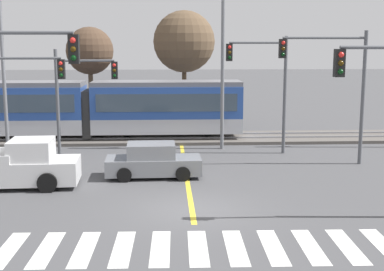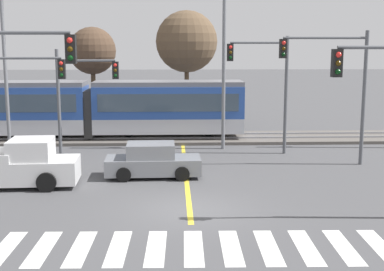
% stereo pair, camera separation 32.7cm
% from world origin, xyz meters
% --- Properties ---
extents(ground_plane, '(200.00, 200.00, 0.00)m').
position_xyz_m(ground_plane, '(0.00, 0.00, 0.00)').
color(ground_plane, '#474749').
extents(track_bed, '(120.00, 4.00, 0.18)m').
position_xyz_m(track_bed, '(0.00, 14.03, 0.09)').
color(track_bed, '#56514C').
rests_on(track_bed, ground).
extents(rail_near, '(120.00, 0.08, 0.10)m').
position_xyz_m(rail_near, '(0.00, 13.31, 0.23)').
color(rail_near, '#939399').
rests_on(rail_near, track_bed).
extents(rail_far, '(120.00, 0.08, 0.10)m').
position_xyz_m(rail_far, '(0.00, 14.75, 0.23)').
color(rail_far, '#939399').
rests_on(rail_far, track_bed).
extents(light_rail_tram, '(18.50, 2.64, 3.43)m').
position_xyz_m(light_rail_tram, '(-5.58, 14.03, 2.05)').
color(light_rail_tram, '#B7BAC1').
rests_on(light_rail_tram, track_bed).
extents(crosswalk_stripe_0, '(0.62, 2.81, 0.01)m').
position_xyz_m(crosswalk_stripe_0, '(-5.50, -3.50, 0.00)').
color(crosswalk_stripe_0, silver).
rests_on(crosswalk_stripe_0, ground).
extents(crosswalk_stripe_1, '(0.62, 2.81, 0.01)m').
position_xyz_m(crosswalk_stripe_1, '(-4.40, -3.52, 0.00)').
color(crosswalk_stripe_1, silver).
rests_on(crosswalk_stripe_1, ground).
extents(crosswalk_stripe_2, '(0.62, 2.81, 0.01)m').
position_xyz_m(crosswalk_stripe_2, '(-3.30, -3.54, 0.00)').
color(crosswalk_stripe_2, silver).
rests_on(crosswalk_stripe_2, ground).
extents(crosswalk_stripe_3, '(0.62, 2.81, 0.01)m').
position_xyz_m(crosswalk_stripe_3, '(-2.20, -3.57, 0.00)').
color(crosswalk_stripe_3, silver).
rests_on(crosswalk_stripe_3, ground).
extents(crosswalk_stripe_4, '(0.62, 2.81, 0.01)m').
position_xyz_m(crosswalk_stripe_4, '(-1.10, -3.59, 0.00)').
color(crosswalk_stripe_4, silver).
rests_on(crosswalk_stripe_4, ground).
extents(crosswalk_stripe_5, '(0.62, 2.81, 0.01)m').
position_xyz_m(crosswalk_stripe_5, '(0.00, -3.61, 0.00)').
color(crosswalk_stripe_5, silver).
rests_on(crosswalk_stripe_5, ground).
extents(crosswalk_stripe_6, '(0.62, 2.81, 0.01)m').
position_xyz_m(crosswalk_stripe_6, '(1.10, -3.64, 0.00)').
color(crosswalk_stripe_6, silver).
rests_on(crosswalk_stripe_6, ground).
extents(crosswalk_stripe_7, '(0.62, 2.81, 0.01)m').
position_xyz_m(crosswalk_stripe_7, '(2.20, -3.66, 0.00)').
color(crosswalk_stripe_7, silver).
rests_on(crosswalk_stripe_7, ground).
extents(crosswalk_stripe_8, '(0.62, 2.81, 0.01)m').
position_xyz_m(crosswalk_stripe_8, '(3.30, -3.68, 0.00)').
color(crosswalk_stripe_8, silver).
rests_on(crosswalk_stripe_8, ground).
extents(crosswalk_stripe_9, '(0.62, 2.81, 0.01)m').
position_xyz_m(crosswalk_stripe_9, '(4.40, -3.71, 0.00)').
color(crosswalk_stripe_9, silver).
rests_on(crosswalk_stripe_9, ground).
extents(crosswalk_stripe_10, '(0.62, 2.81, 0.01)m').
position_xyz_m(crosswalk_stripe_10, '(5.50, -3.73, 0.00)').
color(crosswalk_stripe_10, silver).
rests_on(crosswalk_stripe_10, ground).
extents(lane_centre_line, '(0.20, 13.65, 0.01)m').
position_xyz_m(lane_centre_line, '(0.00, 5.21, 0.00)').
color(lane_centre_line, gold).
rests_on(lane_centre_line, ground).
extents(sedan_crossing, '(4.24, 1.99, 1.52)m').
position_xyz_m(sedan_crossing, '(-1.49, 4.86, 0.70)').
color(sedan_crossing, gray).
rests_on(sedan_crossing, ground).
extents(pickup_truck, '(5.48, 2.41, 1.98)m').
position_xyz_m(pickup_truck, '(-7.14, 3.46, 0.84)').
color(pickup_truck, silver).
rests_on(pickup_truck, ground).
extents(traffic_light_mid_left, '(4.25, 0.38, 5.70)m').
position_xyz_m(traffic_light_mid_left, '(-8.19, 6.53, 3.79)').
color(traffic_light_mid_left, '#515459').
rests_on(traffic_light_mid_left, ground).
extents(traffic_light_far_left, '(3.25, 0.38, 5.58)m').
position_xyz_m(traffic_light_far_left, '(-5.43, 9.63, 3.60)').
color(traffic_light_far_left, '#515459').
rests_on(traffic_light_far_left, ground).
extents(traffic_light_far_right, '(3.25, 0.38, 6.25)m').
position_xyz_m(traffic_light_far_right, '(4.39, 9.67, 4.12)').
color(traffic_light_far_right, '#515459').
rests_on(traffic_light_far_right, ground).
extents(traffic_light_mid_right, '(4.25, 0.38, 6.48)m').
position_xyz_m(traffic_light_mid_right, '(7.25, 6.92, 4.34)').
color(traffic_light_mid_right, '#515459').
rests_on(traffic_light_mid_right, ground).
extents(street_lamp_west, '(2.54, 0.28, 8.82)m').
position_xyz_m(street_lamp_west, '(-9.44, 11.19, 5.03)').
color(street_lamp_west, slate).
rests_on(street_lamp_west, ground).
extents(street_lamp_centre, '(2.56, 0.28, 9.96)m').
position_xyz_m(street_lamp_centre, '(2.47, 11.07, 5.62)').
color(street_lamp_centre, slate).
rests_on(street_lamp_centre, ground).
extents(bare_tree_west, '(3.22, 3.22, 6.97)m').
position_xyz_m(bare_tree_west, '(-6.02, 18.61, 5.32)').
color(bare_tree_west, brown).
rests_on(bare_tree_west, ground).
extents(bare_tree_east, '(4.33, 4.33, 8.14)m').
position_xyz_m(bare_tree_east, '(0.43, 19.61, 5.95)').
color(bare_tree_east, brown).
rests_on(bare_tree_east, ground).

